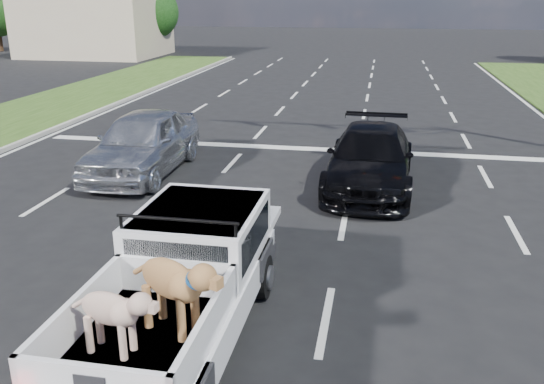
{
  "coord_description": "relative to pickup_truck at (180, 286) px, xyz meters",
  "views": [
    {
      "loc": [
        2.36,
        -7.54,
        4.62
      ],
      "look_at": [
        0.56,
        2.0,
        1.28
      ],
      "focal_mm": 38.0,
      "sensor_mm": 36.0,
      "label": 1
    }
  ],
  "objects": [
    {
      "name": "silver_sedan",
      "position": [
        -3.72,
        7.6,
        -0.03
      ],
      "size": [
        2.05,
        5.0,
        1.7
      ],
      "primitive_type": "imported",
      "rotation": [
        0.0,
        0.0,
        0.01
      ],
      "color": "silver",
      "rests_on": "ground"
    },
    {
      "name": "building_left",
      "position": [
        -19.84,
        36.95,
        1.32
      ],
      "size": [
        10.0,
        8.0,
        4.4
      ],
      "primitive_type": "cube",
      "color": "tan",
      "rests_on": "ground"
    },
    {
      "name": "tree_far_c",
      "position": [
        -15.84,
        38.95,
        2.41
      ],
      "size": [
        4.2,
        4.2,
        5.4
      ],
      "color": "#332114",
      "rests_on": "ground"
    },
    {
      "name": "road_markings",
      "position": [
        0.16,
        7.51,
        -0.87
      ],
      "size": [
        17.75,
        60.0,
        0.01
      ],
      "color": "silver",
      "rests_on": "ground"
    },
    {
      "name": "black_coupe",
      "position": [
        2.36,
        7.51,
        -0.14
      ],
      "size": [
        2.24,
        5.17,
        1.48
      ],
      "primitive_type": "imported",
      "rotation": [
        0.0,
        0.0,
        -0.03
      ],
      "color": "black",
      "rests_on": "ground"
    },
    {
      "name": "ground",
      "position": [
        0.16,
        0.95,
        -0.88
      ],
      "size": [
        160.0,
        160.0,
        0.0
      ],
      "primitive_type": "plane",
      "color": "black",
      "rests_on": "ground"
    },
    {
      "name": "pickup_truck",
      "position": [
        0.0,
        0.0,
        0.0
      ],
      "size": [
        1.9,
        4.97,
        1.86
      ],
      "rotation": [
        0.0,
        0.0,
        -0.0
      ],
      "color": "black",
      "rests_on": "ground"
    },
    {
      "name": "tree_far_b",
      "position": [
        -23.84,
        38.95,
        2.41
      ],
      "size": [
        4.2,
        4.2,
        5.4
      ],
      "color": "#332114",
      "rests_on": "ground"
    }
  ]
}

